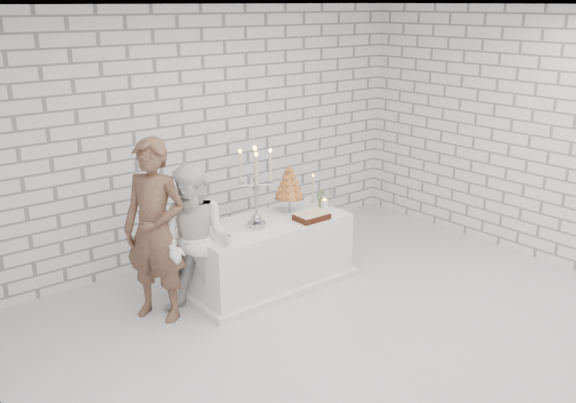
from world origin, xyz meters
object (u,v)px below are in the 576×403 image
(bride, at_px, (196,243))
(candelabra, at_px, (256,188))
(croquembouche, at_px, (289,189))
(cake_table, at_px, (269,254))
(groom, at_px, (155,231))

(bride, height_order, candelabra, candelabra)
(candelabra, distance_m, croquembouche, 0.65)
(cake_table, xyz_separation_m, groom, (-1.29, 0.12, 0.54))
(cake_table, xyz_separation_m, candelabra, (-0.20, -0.05, 0.81))
(cake_table, relative_size, groom, 0.98)
(candelabra, bearing_deg, croquembouche, 16.83)
(candelabra, bearing_deg, bride, -175.84)
(cake_table, xyz_separation_m, croquembouche, (0.40, 0.13, 0.64))
(bride, bearing_deg, croquembouche, 62.91)
(groom, relative_size, bride, 1.17)
(cake_table, height_order, croquembouche, croquembouche)
(groom, distance_m, croquembouche, 1.69)
(groom, xyz_separation_m, candelabra, (1.09, -0.17, 0.27))
(groom, distance_m, candelabra, 1.13)
(candelabra, bearing_deg, cake_table, 14.72)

